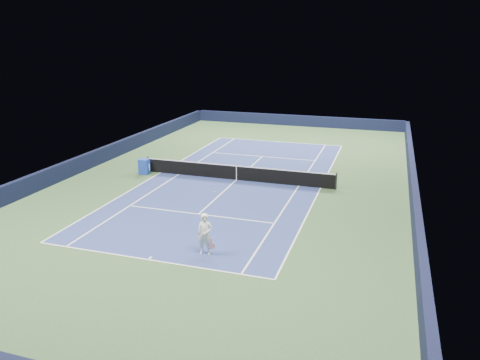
% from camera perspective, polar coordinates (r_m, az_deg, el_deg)
% --- Properties ---
extents(ground, '(40.00, 40.00, 0.00)m').
position_cam_1_polar(ground, '(30.47, -0.43, 0.01)').
color(ground, '#314D2A').
rests_on(ground, ground).
extents(wall_far, '(22.00, 0.35, 1.10)m').
position_cam_1_polar(wall_far, '(49.06, 6.90, 7.21)').
color(wall_far, black).
rests_on(wall_far, ground).
extents(wall_right, '(0.35, 40.00, 1.10)m').
position_cam_1_polar(wall_right, '(28.95, 20.36, -0.90)').
color(wall_right, black).
rests_on(wall_right, ground).
extents(wall_left, '(0.35, 40.00, 1.10)m').
position_cam_1_polar(wall_left, '(35.13, -17.47, 2.48)').
color(wall_left, black).
rests_on(wall_left, ground).
extents(court_surface, '(10.97, 23.77, 0.01)m').
position_cam_1_polar(court_surface, '(30.47, -0.43, 0.02)').
color(court_surface, navy).
rests_on(court_surface, ground).
extents(baseline_far, '(10.97, 0.08, 0.00)m').
position_cam_1_polar(baseline_far, '(41.55, 4.73, 4.68)').
color(baseline_far, white).
rests_on(baseline_far, ground).
extents(baseline_near, '(10.97, 0.08, 0.00)m').
position_cam_1_polar(baseline_near, '(20.33, -11.14, -9.50)').
color(baseline_near, white).
rests_on(baseline_near, ground).
extents(sideline_doubles_right, '(0.08, 23.77, 0.00)m').
position_cam_1_polar(sideline_doubles_right, '(29.30, 9.81, -0.95)').
color(sideline_doubles_right, white).
rests_on(sideline_doubles_right, ground).
extents(sideline_doubles_left, '(0.08, 23.77, 0.00)m').
position_cam_1_polar(sideline_doubles_left, '(32.54, -9.64, 0.91)').
color(sideline_doubles_left, white).
rests_on(sideline_doubles_left, ground).
extents(sideline_singles_right, '(0.08, 23.77, 0.00)m').
position_cam_1_polar(sideline_singles_right, '(29.50, 7.18, -0.70)').
color(sideline_singles_right, white).
rests_on(sideline_singles_right, ground).
extents(sideline_singles_left, '(0.08, 23.77, 0.00)m').
position_cam_1_polar(sideline_singles_left, '(31.95, -7.46, 0.70)').
color(sideline_singles_left, white).
rests_on(sideline_singles_left, ground).
extents(service_line_far, '(8.23, 0.08, 0.00)m').
position_cam_1_polar(service_line_far, '(36.37, 2.73, 2.89)').
color(service_line_far, white).
rests_on(service_line_far, ground).
extents(service_line_near, '(8.23, 0.08, 0.00)m').
position_cam_1_polar(service_line_near, '(24.82, -5.08, -4.16)').
color(service_line_near, white).
rests_on(service_line_near, ground).
extents(center_service_line, '(0.08, 12.80, 0.00)m').
position_cam_1_polar(center_service_line, '(30.47, -0.43, 0.03)').
color(center_service_line, white).
rests_on(center_service_line, ground).
extents(center_mark_far, '(0.08, 0.30, 0.00)m').
position_cam_1_polar(center_mark_far, '(41.40, 4.68, 4.63)').
color(center_mark_far, white).
rests_on(center_mark_far, ground).
extents(center_mark_near, '(0.08, 0.30, 0.00)m').
position_cam_1_polar(center_mark_near, '(20.44, -10.93, -9.33)').
color(center_mark_near, white).
rests_on(center_mark_near, ground).
extents(tennis_net, '(12.90, 0.10, 1.07)m').
position_cam_1_polar(tennis_net, '(30.33, -0.43, 0.92)').
color(tennis_net, black).
rests_on(tennis_net, ground).
extents(sponsor_cube, '(0.67, 0.61, 1.03)m').
position_cam_1_polar(sponsor_cube, '(32.32, -11.61, 1.62)').
color(sponsor_cube, '#1D3EB0').
rests_on(sponsor_cube, ground).
extents(tennis_player, '(0.84, 1.29, 2.53)m').
position_cam_1_polar(tennis_player, '(20.12, -4.28, -6.62)').
color(tennis_player, white).
rests_on(tennis_player, ground).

